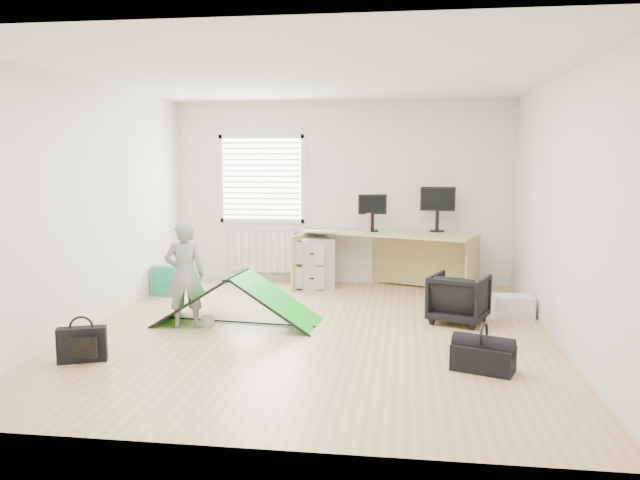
# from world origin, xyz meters

# --- Properties ---
(ground) EXTENTS (5.50, 5.50, 0.00)m
(ground) POSITION_xyz_m (0.00, 0.00, 0.00)
(ground) COLOR tan
(ground) RESTS_ON ground
(back_wall) EXTENTS (5.00, 0.02, 2.70)m
(back_wall) POSITION_xyz_m (0.00, 2.75, 1.35)
(back_wall) COLOR silver
(back_wall) RESTS_ON ground
(window) EXTENTS (1.20, 0.06, 1.20)m
(window) POSITION_xyz_m (-1.20, 2.71, 1.55)
(window) COLOR silver
(window) RESTS_ON back_wall
(radiator) EXTENTS (1.00, 0.12, 0.60)m
(radiator) POSITION_xyz_m (-1.20, 2.67, 0.45)
(radiator) COLOR silver
(radiator) RESTS_ON back_wall
(desk) EXTENTS (2.53, 1.52, 0.82)m
(desk) POSITION_xyz_m (0.70, 2.32, 0.41)
(desk) COLOR tan
(desk) RESTS_ON ground
(filing_cabinet) EXTENTS (0.68, 0.76, 0.72)m
(filing_cabinet) POSITION_xyz_m (-0.37, 2.37, 0.36)
(filing_cabinet) COLOR #ABADB0
(filing_cabinet) RESTS_ON ground
(monitor_left) EXTENTS (0.42, 0.20, 0.39)m
(monitor_left) POSITION_xyz_m (0.48, 2.37, 1.02)
(monitor_left) COLOR black
(monitor_left) RESTS_ON desk
(monitor_right) EXTENTS (0.50, 0.15, 0.47)m
(monitor_right) POSITION_xyz_m (1.40, 2.47, 1.06)
(monitor_right) COLOR black
(monitor_right) RESTS_ON desk
(keyboard) EXTENTS (0.47, 0.17, 0.02)m
(keyboard) POSITION_xyz_m (-0.23, 2.21, 0.83)
(keyboard) COLOR beige
(keyboard) RESTS_ON desk
(thermos) EXTENTS (0.08, 0.08, 0.27)m
(thermos) POSITION_xyz_m (0.43, 2.29, 0.96)
(thermos) COLOR #B26369
(thermos) RESTS_ON desk
(office_chair) EXTENTS (0.78, 0.79, 0.56)m
(office_chair) POSITION_xyz_m (1.57, 0.61, 0.28)
(office_chair) COLOR black
(office_chair) RESTS_ON ground
(person) EXTENTS (0.49, 0.40, 1.18)m
(person) POSITION_xyz_m (-1.44, -0.01, 0.59)
(person) COLOR slate
(person) RESTS_ON ground
(kite) EXTENTS (1.89, 0.97, 0.57)m
(kite) POSITION_xyz_m (-0.93, 0.23, 0.28)
(kite) COLOR #11B920
(kite) RESTS_ON ground
(storage_crate) EXTENTS (0.48, 0.35, 0.25)m
(storage_crate) POSITION_xyz_m (2.23, 0.96, 0.13)
(storage_crate) COLOR silver
(storage_crate) RESTS_ON ground
(tote_bag) EXTENTS (0.34, 0.15, 0.40)m
(tote_bag) POSITION_xyz_m (-2.28, 1.50, 0.20)
(tote_bag) COLOR #1C8667
(tote_bag) RESTS_ON ground
(laptop_bag) EXTENTS (0.45, 0.27, 0.32)m
(laptop_bag) POSITION_xyz_m (-1.98, -1.27, 0.16)
(laptop_bag) COLOR black
(laptop_bag) RESTS_ON ground
(white_box) EXTENTS (0.14, 0.14, 0.11)m
(white_box) POSITION_xyz_m (-1.23, 0.09, 0.05)
(white_box) COLOR silver
(white_box) RESTS_ON ground
(duffel_bag) EXTENTS (0.59, 0.44, 0.23)m
(duffel_bag) POSITION_xyz_m (1.65, -1.03, 0.12)
(duffel_bag) COLOR black
(duffel_bag) RESTS_ON ground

